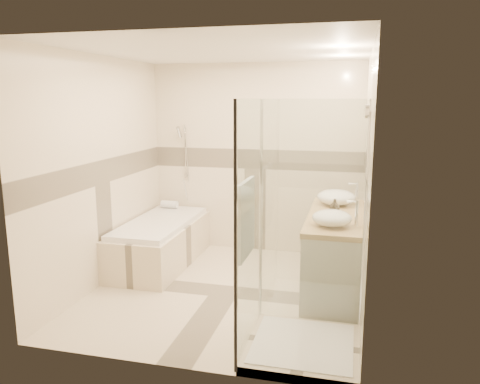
% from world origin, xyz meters
% --- Properties ---
extents(room, '(2.82, 3.02, 2.52)m').
position_xyz_m(room, '(0.06, 0.01, 1.26)').
color(room, beige).
rests_on(room, ground).
extents(bathtub, '(0.75, 1.70, 0.56)m').
position_xyz_m(bathtub, '(-1.02, 0.65, 0.31)').
color(bathtub, beige).
rests_on(bathtub, ground).
extents(vanity, '(0.58, 1.62, 0.85)m').
position_xyz_m(vanity, '(1.12, 0.30, 0.43)').
color(vanity, silver).
rests_on(vanity, ground).
extents(shower_enclosure, '(0.96, 0.93, 2.04)m').
position_xyz_m(shower_enclosure, '(0.83, -0.97, 0.51)').
color(shower_enclosure, beige).
rests_on(shower_enclosure, ground).
extents(vessel_sink_near, '(0.43, 0.43, 0.17)m').
position_xyz_m(vessel_sink_near, '(1.10, 0.77, 0.94)').
color(vessel_sink_near, white).
rests_on(vessel_sink_near, vanity).
extents(vessel_sink_far, '(0.38, 0.38, 0.15)m').
position_xyz_m(vessel_sink_far, '(1.10, -0.16, 0.93)').
color(vessel_sink_far, white).
rests_on(vessel_sink_far, vanity).
extents(faucet_near, '(0.11, 0.03, 0.27)m').
position_xyz_m(faucet_near, '(1.32, 0.77, 1.01)').
color(faucet_near, silver).
rests_on(faucet_near, vanity).
extents(faucet_far, '(0.11, 0.03, 0.26)m').
position_xyz_m(faucet_far, '(1.32, -0.16, 1.00)').
color(faucet_far, silver).
rests_on(faucet_far, vanity).
extents(amenity_bottle_a, '(0.09, 0.09, 0.16)m').
position_xyz_m(amenity_bottle_a, '(1.10, 0.19, 0.93)').
color(amenity_bottle_a, black).
rests_on(amenity_bottle_a, vanity).
extents(amenity_bottle_b, '(0.15, 0.15, 0.15)m').
position_xyz_m(amenity_bottle_b, '(1.10, 0.39, 0.92)').
color(amenity_bottle_b, black).
rests_on(amenity_bottle_b, vanity).
extents(folded_towels, '(0.17, 0.24, 0.07)m').
position_xyz_m(folded_towels, '(1.10, 1.02, 0.88)').
color(folded_towels, silver).
rests_on(folded_towels, vanity).
extents(rolled_towel, '(0.23, 0.10, 0.10)m').
position_xyz_m(rolled_towel, '(-1.16, 1.30, 0.61)').
color(rolled_towel, silver).
rests_on(rolled_towel, bathtub).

